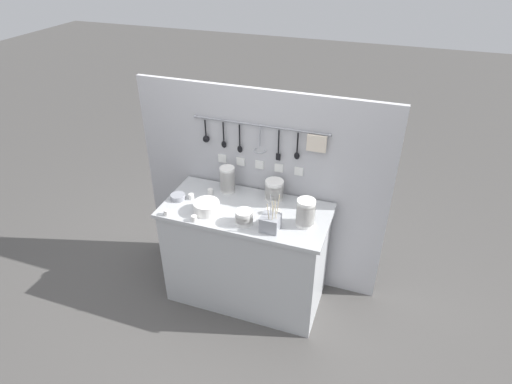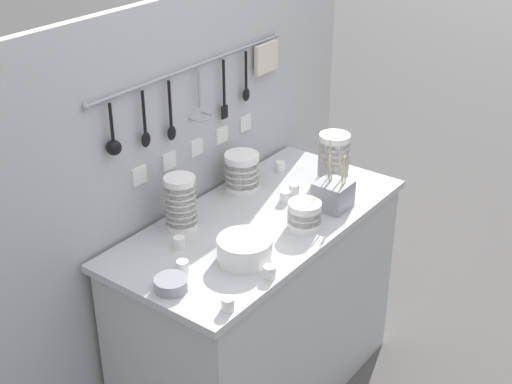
{
  "view_description": "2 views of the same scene",
  "coord_description": "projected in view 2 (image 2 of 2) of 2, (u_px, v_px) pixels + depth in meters",
  "views": [
    {
      "loc": [
        0.99,
        -2.56,
        2.78
      ],
      "look_at": [
        0.07,
        0.03,
        1.05
      ],
      "focal_mm": 30.0,
      "sensor_mm": 36.0,
      "label": 1
    },
    {
      "loc": [
        -1.99,
        -1.48,
        2.33
      ],
      "look_at": [
        -0.05,
        -0.02,
        1.05
      ],
      "focal_mm": 50.0,
      "sensor_mm": 36.0,
      "label": 2
    }
  ],
  "objects": [
    {
      "name": "counter",
      "position": [
        259.0,
        310.0,
        3.06
      ],
      "size": [
        1.31,
        0.63,
        0.9
      ],
      "color": "#B7BABC",
      "rests_on": "ground"
    },
    {
      "name": "back_wall",
      "position": [
        194.0,
        199.0,
        3.05
      ],
      "size": [
        2.11,
        0.11,
        1.75
      ],
      "color": "#B2B2B7",
      "rests_on": "ground"
    },
    {
      "name": "bowl_stack_short_front",
      "position": [
        334.0,
        157.0,
        3.12
      ],
      "size": [
        0.14,
        0.14,
        0.21
      ],
      "color": "white",
      "rests_on": "counter"
    },
    {
      "name": "bowl_stack_wide_centre",
      "position": [
        304.0,
        215.0,
        2.77
      ],
      "size": [
        0.13,
        0.13,
        0.11
      ],
      "color": "white",
      "rests_on": "counter"
    },
    {
      "name": "bowl_stack_tall_left",
      "position": [
        181.0,
        203.0,
        2.75
      ],
      "size": [
        0.12,
        0.12,
        0.22
      ],
      "color": "white",
      "rests_on": "counter"
    },
    {
      "name": "bowl_stack_back_corner",
      "position": [
        242.0,
        172.0,
        3.05
      ],
      "size": [
        0.15,
        0.15,
        0.17
      ],
      "color": "white",
      "rests_on": "counter"
    },
    {
      "name": "plate_stack",
      "position": [
        245.0,
        249.0,
        2.57
      ],
      "size": [
        0.2,
        0.2,
        0.09
      ],
      "color": "white",
      "rests_on": "counter"
    },
    {
      "name": "steel_mixing_bowl",
      "position": [
        171.0,
        284.0,
        2.42
      ],
      "size": [
        0.12,
        0.12,
        0.04
      ],
      "color": "#93969E",
      "rests_on": "counter"
    },
    {
      "name": "cutlery_caddy",
      "position": [
        333.0,
        194.0,
        2.91
      ],
      "size": [
        0.13,
        0.13,
        0.27
      ],
      "color": "#93969E",
      "rests_on": "counter"
    },
    {
      "name": "cup_mid_row",
      "position": [
        285.0,
        196.0,
        2.98
      ],
      "size": [
        0.04,
        0.04,
        0.05
      ],
      "color": "white",
      "rests_on": "counter"
    },
    {
      "name": "cup_by_caddy",
      "position": [
        270.0,
        272.0,
        2.48
      ],
      "size": [
        0.04,
        0.04,
        0.05
      ],
      "color": "white",
      "rests_on": "counter"
    },
    {
      "name": "cup_front_right",
      "position": [
        179.0,
        242.0,
        2.65
      ],
      "size": [
        0.04,
        0.04,
        0.05
      ],
      "color": "white",
      "rests_on": "counter"
    },
    {
      "name": "cup_centre",
      "position": [
        228.0,
        304.0,
        2.32
      ],
      "size": [
        0.04,
        0.04,
        0.05
      ],
      "color": "white",
      "rests_on": "counter"
    },
    {
      "name": "cup_beside_plates",
      "position": [
        294.0,
        189.0,
        3.03
      ],
      "size": [
        0.04,
        0.04,
        0.05
      ],
      "color": "white",
      "rests_on": "counter"
    },
    {
      "name": "cup_back_left",
      "position": [
        280.0,
        166.0,
        3.23
      ],
      "size": [
        0.04,
        0.04,
        0.05
      ],
      "color": "white",
      "rests_on": "counter"
    },
    {
      "name": "cup_back_right",
      "position": [
        183.0,
        267.0,
        2.51
      ],
      "size": [
        0.04,
        0.04,
        0.05
      ],
      "color": "white",
      "rests_on": "counter"
    }
  ]
}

